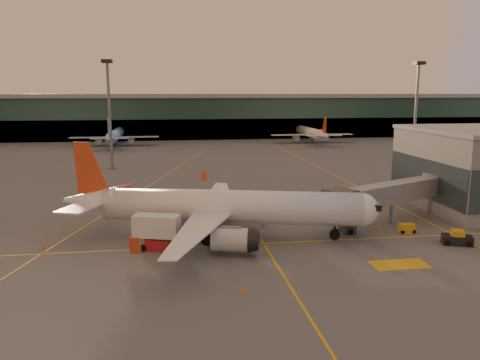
{
  "coord_description": "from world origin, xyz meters",
  "views": [
    {
      "loc": [
        -5.76,
        -48.36,
        18.04
      ],
      "look_at": [
        4.39,
        20.58,
        5.0
      ],
      "focal_mm": 35.0,
      "sensor_mm": 36.0,
      "label": 1
    }
  ],
  "objects": [
    {
      "name": "cone_wing_left",
      "position": [
        -1.64,
        24.04,
        0.25
      ],
      "size": [
        0.42,
        0.42,
        0.53
      ],
      "color": "#DD5E0B",
      "rests_on": "ground"
    },
    {
      "name": "catering_truck",
      "position": [
        -7.67,
        4.85,
        2.32
      ],
      "size": [
        5.7,
        3.72,
        4.09
      ],
      "rotation": [
        0.0,
        0.0,
        -0.3
      ],
      "color": "maroon",
      "rests_on": "ground"
    },
    {
      "name": "gate_building",
      "position": [
        41.93,
        17.93,
        6.29
      ],
      "size": [
        18.4,
        22.4,
        12.6
      ],
      "color": "slate",
      "rests_on": "ground"
    },
    {
      "name": "cone_tail",
      "position": [
        -21.01,
        6.89,
        0.29
      ],
      "size": [
        0.47,
        0.47,
        0.6
      ],
      "color": "#DD5E0B",
      "rests_on": "ground"
    },
    {
      "name": "pushback_tug",
      "position": [
        28.07,
        1.34,
        0.71
      ],
      "size": [
        3.83,
        2.95,
        1.75
      ],
      "rotation": [
        0.0,
        0.0,
        -0.38
      ],
      "color": "black",
      "rests_on": "ground"
    },
    {
      "name": "jet_bridge",
      "position": [
        25.64,
        11.93,
        4.1
      ],
      "size": [
        23.21,
        13.38,
        5.91
      ],
      "color": "slate",
      "rests_on": "ground"
    },
    {
      "name": "taxi_markings",
      "position": [
        -7.32,
        44.49,
        0.01
      ],
      "size": [
        100.12,
        173.0,
        0.01
      ],
      "color": "gold",
      "rests_on": "ground"
    },
    {
      "name": "mast_east_near",
      "position": [
        55.0,
        62.0,
        14.86
      ],
      "size": [
        2.4,
        2.4,
        25.6
      ],
      "color": "slate",
      "rests_on": "ground"
    },
    {
      "name": "cone_nose",
      "position": [
        20.72,
        7.41,
        0.3
      ],
      "size": [
        0.48,
        0.48,
        0.61
      ],
      "color": "#DD5E0B",
      "rests_on": "ground"
    },
    {
      "name": "ground",
      "position": [
        0.0,
        0.0,
        0.0
      ],
      "size": [
        600.0,
        600.0,
        0.0
      ],
      "primitive_type": "plane",
      "color": "#4C4F54",
      "rests_on": "ground"
    },
    {
      "name": "gpu_cart",
      "position": [
        24.42,
        6.74,
        0.57
      ],
      "size": [
        2.05,
        1.22,
        1.17
      ],
      "rotation": [
        0.0,
        0.0,
        -0.01
      ],
      "color": "#C59018",
      "rests_on": "ground"
    },
    {
      "name": "terminal",
      "position": [
        0.0,
        141.79,
        8.76
      ],
      "size": [
        400.0,
        20.0,
        17.6
      ],
      "color": "#19382D",
      "rests_on": "ground"
    },
    {
      "name": "cone_wing_right",
      "position": [
        0.32,
        -8.7,
        0.25
      ],
      "size": [
        0.41,
        0.41,
        0.52
      ],
      "color": "#DD5E0B",
      "rests_on": "ground"
    },
    {
      "name": "main_airplane",
      "position": [
        -0.03,
        8.05,
        3.9
      ],
      "size": [
        39.25,
        35.75,
        11.99
      ],
      "rotation": [
        0.0,
        0.0,
        -0.24
      ],
      "color": "white",
      "rests_on": "ground"
    },
    {
      "name": "mast_west_near",
      "position": [
        -20.0,
        66.0,
        14.86
      ],
      "size": [
        2.4,
        2.4,
        25.6
      ],
      "color": "slate",
      "rests_on": "ground"
    },
    {
      "name": "distant_aircraft_row",
      "position": [
        10.83,
        118.0,
        0.0
      ],
      "size": [
        350.0,
        34.0,
        13.0
      ],
      "color": "#88C3E5",
      "rests_on": "ground"
    }
  ]
}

